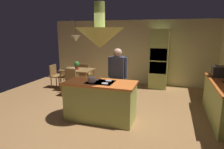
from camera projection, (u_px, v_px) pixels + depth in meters
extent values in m
plane|color=#9E7042|center=(104.00, 115.00, 4.99)|extent=(8.16, 8.16, 0.00)
cube|color=beige|center=(132.00, 52.00, 7.92)|extent=(6.80, 0.10, 2.55)
cube|color=#A8B259|center=(101.00, 102.00, 4.70)|extent=(1.62, 0.76, 0.90)
cube|color=orange|center=(100.00, 83.00, 4.60)|extent=(1.68, 0.82, 0.04)
cube|color=black|center=(100.00, 82.00, 4.60)|extent=(0.64, 0.52, 0.01)
cylinder|color=#B2B2B7|center=(92.00, 82.00, 4.52)|extent=(0.15, 0.15, 0.02)
cylinder|color=#B2B2B7|center=(105.00, 84.00, 4.43)|extent=(0.15, 0.15, 0.02)
cylinder|color=#B2B2B7|center=(96.00, 80.00, 4.76)|extent=(0.15, 0.15, 0.02)
cylinder|color=#B2B2B7|center=(109.00, 81.00, 4.67)|extent=(0.15, 0.15, 0.02)
cube|color=#A8B259|center=(159.00, 59.00, 7.27)|extent=(0.66, 0.62, 2.17)
cube|color=black|center=(158.00, 55.00, 6.95)|extent=(0.60, 0.04, 0.44)
cube|color=black|center=(158.00, 68.00, 7.06)|extent=(0.60, 0.04, 0.44)
cube|color=olive|center=(77.00, 70.00, 7.09)|extent=(1.12, 0.80, 0.04)
cylinder|color=olive|center=(61.00, 81.00, 7.00)|extent=(0.06, 0.06, 0.72)
cylinder|color=olive|center=(86.00, 83.00, 6.71)|extent=(0.06, 0.06, 0.72)
cylinder|color=olive|center=(70.00, 77.00, 7.64)|extent=(0.06, 0.06, 0.72)
cylinder|color=olive|center=(94.00, 79.00, 7.35)|extent=(0.06, 0.06, 0.72)
cylinder|color=tan|center=(114.00, 95.00, 5.30)|extent=(0.14, 0.14, 0.83)
cylinder|color=tan|center=(121.00, 96.00, 5.25)|extent=(0.14, 0.14, 0.83)
cube|color=#3F4C66|center=(118.00, 69.00, 5.12)|extent=(0.36, 0.22, 0.64)
cylinder|color=#3F4C66|center=(110.00, 67.00, 5.18)|extent=(0.09, 0.09, 0.54)
cylinder|color=#3F4C66|center=(126.00, 68.00, 5.05)|extent=(0.09, 0.09, 0.54)
sphere|color=tan|center=(118.00, 53.00, 5.03)|extent=(0.22, 0.22, 0.22)
cone|color=#A8B259|center=(100.00, 38.00, 4.37)|extent=(1.10, 1.10, 0.45)
cylinder|color=#A8B259|center=(99.00, 15.00, 4.27)|extent=(0.24, 0.24, 0.55)
cone|color=beige|center=(76.00, 39.00, 6.85)|extent=(0.32, 0.32, 0.22)
cylinder|color=black|center=(76.00, 27.00, 6.76)|extent=(0.01, 0.01, 0.60)
cube|color=olive|center=(68.00, 82.00, 6.50)|extent=(0.40, 0.40, 0.04)
cube|color=olive|center=(70.00, 75.00, 6.62)|extent=(0.40, 0.04, 0.42)
cylinder|color=olive|center=(61.00, 90.00, 6.44)|extent=(0.04, 0.04, 0.43)
cylinder|color=olive|center=(70.00, 91.00, 6.34)|extent=(0.04, 0.04, 0.43)
cylinder|color=olive|center=(66.00, 87.00, 6.76)|extent=(0.04, 0.04, 0.43)
cylinder|color=olive|center=(75.00, 88.00, 6.66)|extent=(0.04, 0.04, 0.43)
cube|color=olive|center=(86.00, 74.00, 7.81)|extent=(0.40, 0.40, 0.04)
cube|color=olive|center=(84.00, 69.00, 7.60)|extent=(0.40, 0.04, 0.42)
cylinder|color=olive|center=(91.00, 79.00, 7.97)|extent=(0.04, 0.04, 0.43)
cylinder|color=olive|center=(84.00, 78.00, 8.07)|extent=(0.04, 0.04, 0.43)
cylinder|color=olive|center=(88.00, 81.00, 7.65)|extent=(0.04, 0.04, 0.43)
cylinder|color=olive|center=(80.00, 80.00, 7.75)|extent=(0.04, 0.04, 0.43)
cube|color=olive|center=(57.00, 76.00, 7.41)|extent=(0.40, 0.40, 0.04)
cube|color=olive|center=(53.00, 70.00, 7.41)|extent=(0.04, 0.40, 0.42)
cylinder|color=olive|center=(59.00, 83.00, 7.25)|extent=(0.04, 0.04, 0.43)
cylinder|color=olive|center=(64.00, 81.00, 7.57)|extent=(0.04, 0.04, 0.43)
cylinder|color=olive|center=(51.00, 83.00, 7.35)|extent=(0.04, 0.04, 0.43)
cylinder|color=olive|center=(56.00, 81.00, 7.67)|extent=(0.04, 0.04, 0.43)
cylinder|color=#99382D|center=(77.00, 68.00, 7.02)|extent=(0.14, 0.14, 0.12)
sphere|color=#2D722D|center=(77.00, 64.00, 6.99)|extent=(0.20, 0.20, 0.20)
cylinder|color=white|center=(74.00, 69.00, 6.90)|extent=(0.07, 0.07, 0.09)
cube|color=#232326|center=(222.00, 72.00, 5.09)|extent=(0.46, 0.36, 0.28)
cylinder|color=#B2B2B7|center=(92.00, 80.00, 4.50)|extent=(0.18, 0.18, 0.12)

